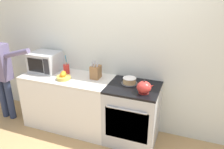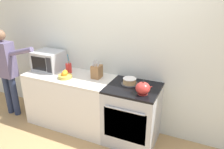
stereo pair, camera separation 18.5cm
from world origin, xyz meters
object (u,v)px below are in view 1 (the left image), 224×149
(knife_block, at_px, (96,72))
(utensil_crock, at_px, (66,69))
(person_baker, at_px, (1,69))
(layer_cake, at_px, (129,81))
(microwave, at_px, (45,62))
(stove_range, at_px, (132,114))
(fruit_bowl, at_px, (63,76))
(tea_kettle, at_px, (144,87))

(knife_block, height_order, utensil_crock, utensil_crock)
(utensil_crock, relative_size, person_baker, 0.21)
(layer_cake, distance_m, utensil_crock, 1.05)
(microwave, bearing_deg, person_baker, -158.65)
(layer_cake, height_order, microwave, microwave)
(knife_block, height_order, microwave, microwave)
(stove_range, xyz_separation_m, fruit_bowl, (-1.06, -0.11, 0.49))
(microwave, relative_size, person_baker, 0.29)
(fruit_bowl, distance_m, microwave, 0.51)
(stove_range, xyz_separation_m, layer_cake, (-0.08, 0.07, 0.49))
(microwave, bearing_deg, tea_kettle, -7.65)
(layer_cake, xyz_separation_m, tea_kettle, (0.26, -0.21, 0.04))
(tea_kettle, distance_m, utensil_crock, 1.34)
(tea_kettle, relative_size, knife_block, 0.80)
(knife_block, relative_size, utensil_crock, 0.88)
(stove_range, height_order, knife_block, knife_block)
(layer_cake, height_order, utensil_crock, utensil_crock)
(tea_kettle, bearing_deg, person_baker, -178.93)
(knife_block, height_order, fruit_bowl, knife_block)
(stove_range, distance_m, layer_cake, 0.50)
(fruit_bowl, distance_m, person_baker, 1.16)
(layer_cake, relative_size, knife_block, 0.80)
(tea_kettle, relative_size, person_baker, 0.15)
(knife_block, relative_size, fruit_bowl, 1.38)
(stove_range, relative_size, microwave, 1.98)
(fruit_bowl, height_order, microwave, microwave)
(tea_kettle, distance_m, fruit_bowl, 1.24)
(person_baker, bearing_deg, tea_kettle, -8.13)
(stove_range, relative_size, layer_cake, 3.80)
(layer_cake, bearing_deg, utensil_crock, 178.71)
(stove_range, bearing_deg, layer_cake, 138.57)
(layer_cake, distance_m, knife_block, 0.54)
(knife_block, xyz_separation_m, utensil_crock, (-0.51, -0.00, -0.02))
(layer_cake, xyz_separation_m, utensil_crock, (-1.05, 0.02, 0.04))
(knife_block, bearing_deg, stove_range, -8.83)
(tea_kettle, relative_size, fruit_bowl, 1.11)
(utensil_crock, xyz_separation_m, person_baker, (-1.09, -0.28, -0.05))
(layer_cake, bearing_deg, person_baker, -173.13)
(layer_cake, height_order, tea_kettle, tea_kettle)
(stove_range, bearing_deg, utensil_crock, 175.13)
(knife_block, distance_m, person_baker, 1.63)
(stove_range, xyz_separation_m, tea_kettle, (0.18, -0.14, 0.52))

